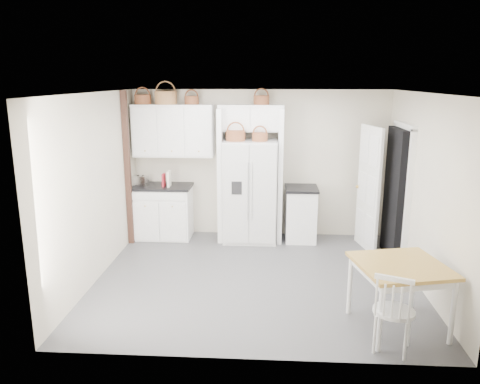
{
  "coord_description": "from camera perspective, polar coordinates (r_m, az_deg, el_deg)",
  "views": [
    {
      "loc": [
        0.16,
        -6.22,
        2.78
      ],
      "look_at": [
        -0.25,
        0.4,
        1.17
      ],
      "focal_mm": 35.0,
      "sensor_mm": 36.0,
      "label": 1
    }
  ],
  "objects": [
    {
      "name": "basket_bridge_b",
      "position": [
        8.06,
        2.62,
        11.13
      ],
      "size": [
        0.27,
        0.27,
        0.15
      ],
      "primitive_type": "cylinder",
      "color": "brown",
      "rests_on": "bridge_cabinet"
    },
    {
      "name": "wall_right",
      "position": [
        6.73,
        21.55,
        -0.02
      ],
      "size": [
        0.0,
        4.0,
        4.0
      ],
      "primitive_type": "plane",
      "rotation": [
        1.57,
        0.0,
        -1.57
      ],
      "color": "#BCB0A4",
      "rests_on": "floor"
    },
    {
      "name": "trim_post",
      "position": [
        8.07,
        -13.54,
        2.71
      ],
      "size": [
        0.09,
        0.09,
        2.6
      ],
      "primitive_type": "cube",
      "color": "#44261D",
      "rests_on": "floor"
    },
    {
      "name": "doorway_void",
      "position": [
        7.7,
        18.51,
        -0.24
      ],
      "size": [
        0.18,
        0.85,
        2.05
      ],
      "primitive_type": "cube",
      "color": "black",
      "rests_on": "floor"
    },
    {
      "name": "basket_fridge_a",
      "position": [
        7.86,
        -0.54,
        6.87
      ],
      "size": [
        0.32,
        0.32,
        0.17
      ],
      "primitive_type": "cylinder",
      "color": "brown",
      "rests_on": "refrigerator"
    },
    {
      "name": "door_slab",
      "position": [
        7.93,
        15.39,
        0.38
      ],
      "size": [
        0.21,
        0.79,
        2.05
      ],
      "primitive_type": "cube",
      "rotation": [
        0.0,
        0.0,
        -1.36
      ],
      "color": "white",
      "rests_on": "floor"
    },
    {
      "name": "base_cab_right",
      "position": [
        8.28,
        7.4,
        -2.76
      ],
      "size": [
        0.52,
        0.62,
        0.91
      ],
      "primitive_type": "cube",
      "color": "white",
      "rests_on": "floor"
    },
    {
      "name": "dining_table",
      "position": [
        5.69,
        18.74,
        -11.94
      ],
      "size": [
        1.12,
        1.12,
        0.78
      ],
      "primitive_type": "cube",
      "rotation": [
        0.0,
        0.0,
        0.22
      ],
      "color": "#AC7E32",
      "rests_on": "floor"
    },
    {
      "name": "wall_back",
      "position": [
        8.36,
        2.4,
        3.45
      ],
      "size": [
        4.5,
        0.0,
        4.5
      ],
      "primitive_type": "plane",
      "rotation": [
        1.57,
        0.0,
        0.0
      ],
      "color": "#BCB0A4",
      "rests_on": "floor"
    },
    {
      "name": "fridge_panel_left",
      "position": [
        8.13,
        -2.31,
        2.08
      ],
      "size": [
        0.08,
        0.6,
        2.3
      ],
      "primitive_type": "cube",
      "color": "white",
      "rests_on": "floor"
    },
    {
      "name": "basket_upper_b",
      "position": [
        8.25,
        -9.04,
        11.28
      ],
      "size": [
        0.38,
        0.38,
        0.22
      ],
      "primitive_type": "cylinder",
      "color": "brown",
      "rests_on": "upper_cabinet"
    },
    {
      "name": "windsor_chair",
      "position": [
        5.23,
        18.25,
        -13.64
      ],
      "size": [
        0.55,
        0.53,
        0.88
      ],
      "primitive_type": "cube",
      "rotation": [
        0.0,
        0.0,
        -0.4
      ],
      "color": "white",
      "rests_on": "floor"
    },
    {
      "name": "wall_left",
      "position": [
        6.83,
        -17.19,
        0.53
      ],
      "size": [
        0.0,
        4.0,
        4.0
      ],
      "primitive_type": "plane",
      "rotation": [
        1.57,
        0.0,
        1.57
      ],
      "color": "#BCB0A4",
      "rests_on": "floor"
    },
    {
      "name": "basket_upper_c",
      "position": [
        8.17,
        -5.92,
        11.07
      ],
      "size": [
        0.24,
        0.24,
        0.14
      ],
      "primitive_type": "cylinder",
      "color": "brown",
      "rests_on": "upper_cabinet"
    },
    {
      "name": "refrigerator",
      "position": [
        8.11,
        1.26,
        0.13
      ],
      "size": [
        0.91,
        0.73,
        1.77
      ],
      "primitive_type": "cube",
      "color": "silver",
      "rests_on": "floor"
    },
    {
      "name": "bridge_cabinet",
      "position": [
        8.08,
        1.36,
        9.01
      ],
      "size": [
        1.12,
        0.34,
        0.45
      ],
      "primitive_type": "cube",
      "color": "white",
      "rests_on": "wall_back"
    },
    {
      "name": "cookbook_cream",
      "position": [
        8.21,
        -8.65,
        1.6
      ],
      "size": [
        0.04,
        0.18,
        0.27
      ],
      "primitive_type": "cube",
      "rotation": [
        0.0,
        0.0,
        -0.01
      ],
      "color": "white",
      "rests_on": "counter_left"
    },
    {
      "name": "basket_upper_a",
      "position": [
        8.35,
        -11.77,
        10.99
      ],
      "size": [
        0.28,
        0.28,
        0.16
      ],
      "primitive_type": "cylinder",
      "color": "brown",
      "rests_on": "upper_cabinet"
    },
    {
      "name": "upper_cabinet",
      "position": [
        8.27,
        -8.12,
        7.42
      ],
      "size": [
        1.4,
        0.34,
        0.9
      ],
      "primitive_type": "cube",
      "color": "white",
      "rests_on": "wall_back"
    },
    {
      "name": "toaster",
      "position": [
        8.36,
        -12.02,
        1.37
      ],
      "size": [
        0.29,
        0.22,
        0.18
      ],
      "primitive_type": "cube",
      "rotation": [
        0.0,
        0.0,
        -0.3
      ],
      "color": "silver",
      "rests_on": "counter_left"
    },
    {
      "name": "fridge_panel_right",
      "position": [
        8.09,
        4.89,
        1.99
      ],
      "size": [
        0.08,
        0.6,
        2.3
      ],
      "primitive_type": "cube",
      "color": "white",
      "rests_on": "floor"
    },
    {
      "name": "counter_right",
      "position": [
        8.16,
        7.51,
        0.45
      ],
      "size": [
        0.56,
        0.66,
        0.04
      ],
      "primitive_type": "cube",
      "color": "black",
      "rests_on": "base_cab_right"
    },
    {
      "name": "floor",
      "position": [
        6.82,
        1.93,
        -10.42
      ],
      "size": [
        4.5,
        4.5,
        0.0
      ],
      "primitive_type": "plane",
      "color": "#4C4B51",
      "rests_on": "ground"
    },
    {
      "name": "counter_left",
      "position": [
        8.35,
        -9.44,
        0.68
      ],
      "size": [
        1.03,
        0.66,
        0.04
      ],
      "primitive_type": "cube",
      "color": "black",
      "rests_on": "base_cab_left"
    },
    {
      "name": "cookbook_red",
      "position": [
        8.23,
        -9.27,
        1.46
      ],
      "size": [
        0.04,
        0.15,
        0.23
      ],
      "primitive_type": "cube",
      "rotation": [
        0.0,
        0.0,
        -0.05
      ],
      "color": "maroon",
      "rests_on": "counter_left"
    },
    {
      "name": "ceiling",
      "position": [
        6.23,
        2.12,
        11.99
      ],
      "size": [
        4.5,
        4.5,
        0.0
      ],
      "primitive_type": "plane",
      "color": "white",
      "rests_on": "wall_back"
    },
    {
      "name": "base_cab_left",
      "position": [
        8.46,
        -9.32,
        -2.46
      ],
      "size": [
        0.98,
        0.62,
        0.91
      ],
      "primitive_type": "cube",
      "color": "white",
      "rests_on": "floor"
    },
    {
      "name": "basket_fridge_b",
      "position": [
        7.84,
        2.43,
        6.72
      ],
      "size": [
        0.26,
        0.26,
        0.14
      ],
      "primitive_type": "cylinder",
      "color": "brown",
      "rests_on": "refrigerator"
    }
  ]
}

